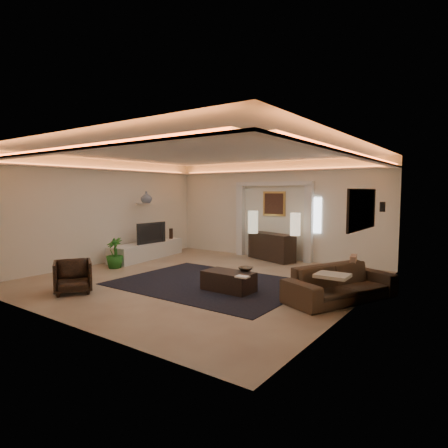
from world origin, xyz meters
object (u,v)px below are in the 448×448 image
Objects in this scene: sofa at (341,283)px; armchair at (73,277)px; coffee_table at (229,281)px; console at (271,247)px.

armchair is (-4.53, -2.58, 0.00)m from sofa.
coffee_table is 3.12m from armchair.
armchair reaches higher than coffee_table.
console is 1.51× the size of coffee_table.
sofa is at bearing -27.76° from armchair.
coffee_table is 1.45× the size of armchair.
console is 5.68m from armchair.
sofa is 2.18m from coffee_table.
console reaches higher than armchair.
console is 2.18× the size of armchair.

